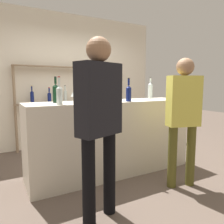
{
  "coord_description": "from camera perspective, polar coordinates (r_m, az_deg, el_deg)",
  "views": [
    {
      "loc": [
        -1.54,
        -2.78,
        1.32
      ],
      "look_at": [
        0.0,
        0.0,
        0.92
      ],
      "focal_mm": 35.0,
      "sensor_mm": 36.0,
      "label": 1
    }
  ],
  "objects": [
    {
      "name": "ground_plane",
      "position": [
        3.44,
        0.0,
        -15.37
      ],
      "size": [
        16.0,
        16.0,
        0.0
      ],
      "primitive_type": "plane",
      "color": "brown"
    },
    {
      "name": "bar_counter",
      "position": [
        3.27,
        0.0,
        -6.59
      ],
      "size": [
        2.45,
        0.62,
        1.08
      ],
      "primitive_type": "cube",
      "color": "beige",
      "rests_on": "ground_plane"
    },
    {
      "name": "back_wall",
      "position": [
        4.94,
        -10.94,
        8.01
      ],
      "size": [
        4.05,
        0.12,
        2.8
      ],
      "primitive_type": "cube",
      "color": "beige",
      "rests_on": "ground_plane"
    },
    {
      "name": "back_shelf",
      "position": [
        4.77,
        -10.28,
        4.84
      ],
      "size": [
        2.36,
        0.18,
        1.69
      ],
      "color": "#897056",
      "rests_on": "ground_plane"
    },
    {
      "name": "counter_bottle_0",
      "position": [
        2.68,
        -13.59,
        4.52
      ],
      "size": [
        0.07,
        0.07,
        0.34
      ],
      "color": "silver",
      "rests_on": "bar_counter"
    },
    {
      "name": "counter_bottle_1",
      "position": [
        3.82,
        9.95,
        5.69
      ],
      "size": [
        0.08,
        0.08,
        0.36
      ],
      "color": "silver",
      "rests_on": "bar_counter"
    },
    {
      "name": "counter_bottle_2",
      "position": [
        3.67,
        14.67,
        5.4
      ],
      "size": [
        0.09,
        0.09,
        0.37
      ],
      "color": "silver",
      "rests_on": "bar_counter"
    },
    {
      "name": "counter_bottle_3",
      "position": [
        3.09,
        4.36,
        5.03
      ],
      "size": [
        0.08,
        0.08,
        0.33
      ],
      "color": "#0F1956",
      "rests_on": "bar_counter"
    },
    {
      "name": "counter_bottle_4",
      "position": [
        2.97,
        -14.47,
        4.91
      ],
      "size": [
        0.08,
        0.08,
        0.34
      ],
      "color": "black",
      "rests_on": "bar_counter"
    },
    {
      "name": "wine_glass",
      "position": [
        2.89,
        -10.0,
        4.64
      ],
      "size": [
        0.08,
        0.08,
        0.16
      ],
      "color": "silver",
      "rests_on": "bar_counter"
    },
    {
      "name": "cork_jar",
      "position": [
        3.01,
        -0.66,
        3.85
      ],
      "size": [
        0.1,
        0.1,
        0.13
      ],
      "color": "silver",
      "rests_on": "bar_counter"
    },
    {
      "name": "customer_left",
      "position": [
        2.05,
        -3.4,
        -0.88
      ],
      "size": [
        0.48,
        0.33,
        1.75
      ],
      "rotation": [
        0.0,
        0.0,
        1.91
      ],
      "color": "black",
      "rests_on": "ground_plane"
    },
    {
      "name": "customer_right",
      "position": [
        2.9,
        18.15,
        0.01
      ],
      "size": [
        0.44,
        0.29,
        1.65
      ],
      "rotation": [
        0.0,
        0.0,
        1.27
      ],
      "color": "brown",
      "rests_on": "ground_plane"
    }
  ]
}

